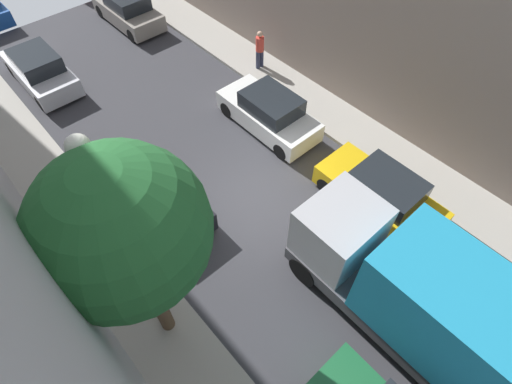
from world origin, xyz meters
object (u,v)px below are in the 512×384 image
Objects in this scene: delivery_truck at (422,299)px; street_tree_0 at (123,231)px; parked_car_right_1 at (381,194)px; lamp_post at (111,212)px; parked_car_right_2 at (269,113)px; parked_car_right_3 at (128,10)px; parked_car_left_3 at (40,70)px; pedestrian at (260,48)px; parked_car_left_2 at (156,194)px.

street_tree_0 reaches higher than delivery_truck.
delivery_truck is (-2.70, -2.94, 1.07)m from parked_car_right_1.
street_tree_0 is at bearing -97.95° from lamp_post.
lamp_post reaches higher than parked_car_right_2.
parked_car_right_1 is at bearing -90.00° from parked_car_right_3.
parked_car_left_3 and parked_car_right_3 have the same top height.
street_tree_0 reaches higher than pedestrian.
lamp_post is at bearing -99.50° from parked_car_left_3.
pedestrian is (2.27, 3.03, 0.35)m from parked_car_right_2.
lamp_post is (-1.90, -2.45, 3.42)m from parked_car_left_2.
delivery_truck is at bearing -41.65° from street_tree_0.
parked_car_left_2 is 8.91m from parked_car_left_3.
parked_car_right_1 is 0.68× the size of lamp_post.
street_tree_0 is at bearing 170.21° from parked_car_right_1.
pedestrian is at bearing 74.70° from parked_car_right_1.
delivery_truck is 7.43m from lamp_post.
street_tree_0 is at bearing -117.46° from parked_car_right_3.
parked_car_right_2 is at bearing -57.51° from parked_car_left_3.
parked_car_right_2 is 2.44× the size of pedestrian.
lamp_post is (-7.30, -13.24, 3.42)m from parked_car_right_3.
delivery_truck is at bearing -108.18° from parked_car_right_2.
parked_car_right_3 is at bearing 81.73° from delivery_truck.
parked_car_right_1 is 15.64m from parked_car_right_3.
lamp_post is at bearing 82.05° from street_tree_0.
parked_car_right_2 is at bearing 21.53° from lamp_post.
parked_car_left_2 is 1.00× the size of parked_car_right_3.
parked_car_left_3 is 14.78m from parked_car_right_1.
street_tree_0 is at bearing -99.36° from parked_car_left_3.
parked_car_right_3 is at bearing 62.54° from street_tree_0.
parked_car_left_2 is at bearing -116.60° from parked_car_right_3.
parked_car_left_3 is 10.05m from parked_car_right_2.
parked_car_right_3 is 16.70m from street_tree_0.
parked_car_left_3 is 13.31m from street_tree_0.
parked_car_right_1 is at bearing -9.79° from street_tree_0.
parked_car_right_1 is at bearing -41.93° from parked_car_left_2.
street_tree_0 reaches higher than parked_car_left_3.
pedestrian is (2.27, 8.31, 0.35)m from parked_car_right_1.
parked_car_left_2 is 12.06m from parked_car_right_3.
parked_car_right_3 is at bearing 19.16° from parked_car_left_3.
street_tree_0 is 1.34m from lamp_post.
parked_car_left_3 and parked_car_right_1 have the same top height.
lamp_post reaches higher than parked_car_left_2.
parked_car_left_2 is 1.00× the size of parked_car_left_3.
lamp_post is at bearing -127.79° from parked_car_left_2.
parked_car_right_2 is at bearing 71.82° from delivery_truck.
delivery_truck is 1.03× the size of street_tree_0.
parked_car_left_3 is 0.66× the size of street_tree_0.
pedestrian reaches higher than parked_car_left_2.
pedestrian reaches higher than parked_car_right_1.
pedestrian reaches higher than parked_car_right_3.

